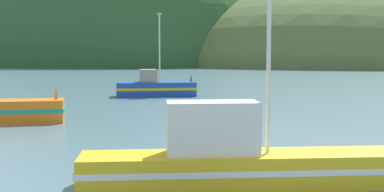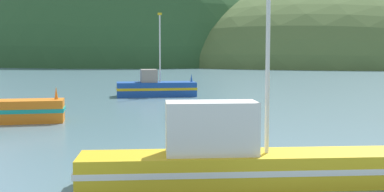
% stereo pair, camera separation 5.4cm
% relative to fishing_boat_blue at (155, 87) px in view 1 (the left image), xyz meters
% --- Properties ---
extents(hill_mid_right, '(129.25, 103.40, 49.10)m').
position_rel_fishing_boat_blue_xyz_m(hill_mid_right, '(16.10, 120.45, -0.77)').
color(hill_mid_right, '#516B38').
rests_on(hill_mid_right, ground).
extents(hill_far_center, '(99.47, 79.58, 80.26)m').
position_rel_fishing_boat_blue_xyz_m(hill_far_center, '(-51.14, 104.64, -0.77)').
color(hill_far_center, '#2D562D').
rests_on(hill_far_center, ground).
extents(fishing_boat_blue, '(7.27, 5.27, 7.19)m').
position_rel_fishing_boat_blue_xyz_m(fishing_boat_blue, '(0.00, 0.00, 0.00)').
color(fishing_boat_blue, '#19479E').
rests_on(fishing_boat_blue, ground).
extents(fishing_boat_yellow, '(9.82, 4.96, 5.59)m').
position_rel_fishing_boat_blue_xyz_m(fishing_boat_yellow, '(12.38, -26.29, -0.05)').
color(fishing_boat_yellow, gold).
rests_on(fishing_boat_yellow, ground).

